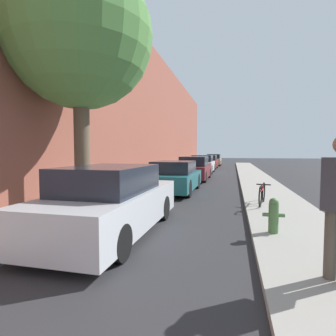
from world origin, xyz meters
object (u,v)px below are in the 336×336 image
(parked_car_silver, at_px, (112,202))
(bicycle, at_px, (262,194))
(parked_car_red, at_px, (209,162))
(street_tree_near, at_px, (80,36))
(fire_hydrant, at_px, (274,215))
(parked_car_maroon, at_px, (195,169))
(parked_car_white, at_px, (203,164))
(parked_car_champagne, at_px, (214,160))
(parked_car_teal, at_px, (175,177))

(parked_car_silver, height_order, bicycle, parked_car_silver)
(parked_car_red, height_order, street_tree_near, street_tree_near)
(fire_hydrant, relative_size, bicycle, 0.46)
(parked_car_maroon, distance_m, fire_hydrant, 11.32)
(parked_car_white, bearing_deg, parked_car_maroon, -88.89)
(parked_car_white, xyz_separation_m, bicycle, (3.32, -13.35, -0.25))
(parked_car_maroon, height_order, bicycle, parked_car_maroon)
(parked_car_maroon, distance_m, street_tree_near, 10.86)
(parked_car_champagne, height_order, fire_hydrant, parked_car_champagne)
(parked_car_white, height_order, parked_car_red, parked_car_white)
(parked_car_red, bearing_deg, parked_car_champagne, 88.66)
(parked_car_maroon, height_order, parked_car_red, parked_car_maroon)
(parked_car_silver, relative_size, fire_hydrant, 6.20)
(street_tree_near, bearing_deg, parked_car_champagne, 86.34)
(parked_car_red, height_order, bicycle, parked_car_red)
(parked_car_white, relative_size, street_tree_near, 0.63)
(parked_car_silver, relative_size, street_tree_near, 0.65)
(parked_car_maroon, xyz_separation_m, parked_car_white, (-0.11, 5.48, 0.01))
(parked_car_teal, height_order, parked_car_champagne, parked_car_champagne)
(parked_car_champagne, relative_size, fire_hydrant, 5.56)
(parked_car_silver, xyz_separation_m, parked_car_white, (0.05, 16.82, 0.01))
(street_tree_near, bearing_deg, parked_car_maroon, 79.95)
(parked_car_white, bearing_deg, parked_car_champagne, 89.58)
(bicycle, bearing_deg, parked_car_silver, -122.53)
(parked_car_teal, distance_m, street_tree_near, 6.42)
(parked_car_white, bearing_deg, bicycle, -76.05)
(parked_car_champagne, distance_m, street_tree_near, 27.44)
(parked_car_white, relative_size, parked_car_champagne, 1.08)
(parked_car_white, distance_m, parked_car_champagne, 11.72)
(parked_car_teal, relative_size, fire_hydrant, 5.92)
(bicycle, bearing_deg, street_tree_near, -146.40)
(fire_hydrant, xyz_separation_m, bicycle, (0.08, 3.01, -0.04))
(parked_car_champagne, height_order, street_tree_near, street_tree_near)
(bicycle, bearing_deg, parked_car_champagne, 109.01)
(parked_car_teal, relative_size, parked_car_champagne, 1.07)
(parked_car_red, distance_m, bicycle, 19.58)
(parked_car_silver, distance_m, parked_car_champagne, 28.53)
(parked_car_maroon, bearing_deg, parked_car_champagne, 90.07)
(parked_car_teal, relative_size, bicycle, 2.73)
(parked_car_teal, bearing_deg, parked_car_red, 90.13)
(parked_car_silver, distance_m, bicycle, 4.84)
(parked_car_teal, distance_m, parked_car_white, 10.78)
(parked_car_white, xyz_separation_m, street_tree_near, (-1.64, -15.35, 4.16))
(parked_car_silver, xyz_separation_m, bicycle, (3.37, 3.46, -0.24))
(parked_car_silver, xyz_separation_m, parked_car_teal, (0.04, 6.03, -0.04))
(parked_car_white, distance_m, parked_car_red, 5.94)
(parked_car_white, height_order, fire_hydrant, parked_car_white)
(parked_car_white, bearing_deg, parked_car_red, 90.47)
(parked_car_white, bearing_deg, fire_hydrant, -78.82)
(parked_car_teal, xyz_separation_m, fire_hydrant, (3.24, -5.57, -0.16))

